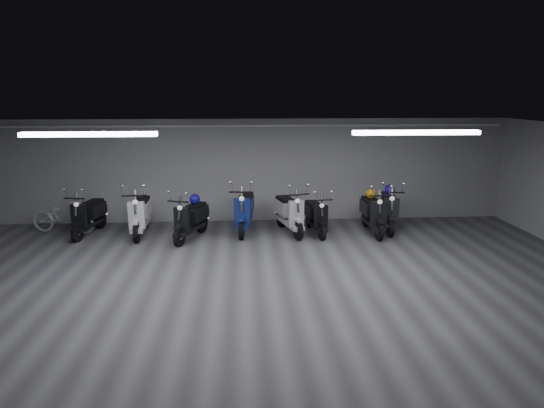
{
  "coord_description": "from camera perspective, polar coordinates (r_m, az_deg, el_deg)",
  "views": [
    {
      "loc": [
        -0.27,
        -7.65,
        3.45
      ],
      "look_at": [
        0.39,
        2.5,
        1.05
      ],
      "focal_mm": 30.97,
      "sensor_mm": 36.0,
      "label": 1
    }
  ],
  "objects": [
    {
      "name": "floor",
      "position": [
        8.4,
        -1.55,
        -11.02
      ],
      "size": [
        14.0,
        10.0,
        0.01
      ],
      "primitive_type": "cube",
      "color": "#3E3E41",
      "rests_on": "ground"
    },
    {
      "name": "ceiling",
      "position": [
        7.69,
        -1.68,
        8.45
      ],
      "size": [
        14.0,
        10.0,
        0.01
      ],
      "primitive_type": "cube",
      "color": "gray",
      "rests_on": "ground"
    },
    {
      "name": "back_wall",
      "position": [
        12.83,
        -2.45,
        4.06
      ],
      "size": [
        14.0,
        0.01,
        2.8
      ],
      "primitive_type": "cube",
      "color": "gray",
      "rests_on": "ground"
    },
    {
      "name": "fluor_strip_left",
      "position": [
        9.1,
        -21.35,
        7.9
      ],
      "size": [
        2.4,
        0.18,
        0.08
      ],
      "primitive_type": "cube",
      "color": "white",
      "rests_on": "ceiling"
    },
    {
      "name": "fluor_strip_right",
      "position": [
        9.28,
        17.14,
        8.3
      ],
      "size": [
        2.4,
        0.18,
        0.08
      ],
      "primitive_type": "cube",
      "color": "white",
      "rests_on": "ceiling"
    },
    {
      "name": "conduit",
      "position": [
        12.6,
        -2.5,
        9.48
      ],
      "size": [
        13.6,
        0.05,
        0.05
      ],
      "primitive_type": "cylinder",
      "rotation": [
        0.0,
        1.57,
        0.0
      ],
      "color": "white",
      "rests_on": "back_wall"
    },
    {
      "name": "scooter_0",
      "position": [
        12.47,
        -21.49,
        -0.61
      ],
      "size": [
        0.9,
        1.84,
        1.31
      ],
      "primitive_type": null,
      "rotation": [
        0.0,
        0.0,
        -0.18
      ],
      "color": "black",
      "rests_on": "floor"
    },
    {
      "name": "scooter_2",
      "position": [
        12.04,
        -15.77,
        -0.41
      ],
      "size": [
        0.7,
        1.92,
        1.41
      ],
      "primitive_type": null,
      "rotation": [
        0.0,
        0.0,
        0.04
      ],
      "color": "silver",
      "rests_on": "floor"
    },
    {
      "name": "scooter_3",
      "position": [
        11.43,
        -9.88,
        -1.07
      ],
      "size": [
        1.19,
        1.86,
        1.32
      ],
      "primitive_type": null,
      "rotation": [
        0.0,
        0.0,
        -0.37
      ],
      "color": "black",
      "rests_on": "floor"
    },
    {
      "name": "scooter_4",
      "position": [
        11.86,
        -3.37,
        -0.03
      ],
      "size": [
        0.88,
        2.01,
        1.45
      ],
      "primitive_type": null,
      "rotation": [
        0.0,
        0.0,
        -0.12
      ],
      "color": "navy",
      "rests_on": "floor"
    },
    {
      "name": "scooter_6",
      "position": [
        11.76,
        2.12,
        -0.3
      ],
      "size": [
        1.08,
        1.96,
        1.38
      ],
      "primitive_type": null,
      "rotation": [
        0.0,
        0.0,
        0.26
      ],
      "color": "#B6B5BA",
      "rests_on": "floor"
    },
    {
      "name": "scooter_7",
      "position": [
        11.75,
        5.37,
        -0.75
      ],
      "size": [
        0.76,
        1.71,
        1.23
      ],
      "primitive_type": null,
      "rotation": [
        0.0,
        0.0,
        0.13
      ],
      "color": "black",
      "rests_on": "floor"
    },
    {
      "name": "scooter_8",
      "position": [
        12.0,
        12.2,
        -0.36
      ],
      "size": [
        0.62,
        1.84,
        1.37
      ],
      "primitive_type": null,
      "rotation": [
        0.0,
        0.0,
        0.0
      ],
      "color": "black",
      "rests_on": "floor"
    },
    {
      "name": "scooter_9",
      "position": [
        12.39,
        14.09,
        0.02
      ],
      "size": [
        1.0,
        1.95,
        1.39
      ],
      "primitive_type": null,
      "rotation": [
        0.0,
        0.0,
        -0.21
      ],
      "color": "black",
      "rests_on": "floor"
    },
    {
      "name": "bicycle",
      "position": [
        12.91,
        -24.13,
        -0.91
      ],
      "size": [
        1.78,
        1.0,
        1.09
      ],
      "primitive_type": "imported",
      "rotation": [
        0.0,
        0.0,
        1.32
      ],
      "color": "silver",
      "rests_on": "floor"
    },
    {
      "name": "helmet_0",
      "position": [
        12.17,
        11.94,
        1.23
      ],
      "size": [
        0.25,
        0.25,
        0.25
      ],
      "primitive_type": "sphere",
      "color": "#CA840B",
      "rests_on": "scooter_8"
    },
    {
      "name": "helmet_1",
      "position": [
        12.58,
        14.06,
        1.67
      ],
      "size": [
        0.29,
        0.29,
        0.29
      ],
      "primitive_type": "sphere",
      "color": "#230D98",
      "rests_on": "scooter_9"
    },
    {
      "name": "helmet_2",
      "position": [
        11.57,
        -9.38,
        0.58
      ],
      "size": [
        0.26,
        0.26,
        0.26
      ],
      "primitive_type": "sphere",
      "color": "#100A78",
      "rests_on": "scooter_3"
    }
  ]
}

